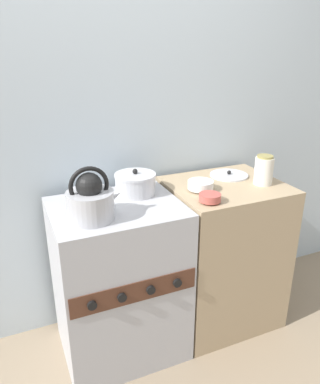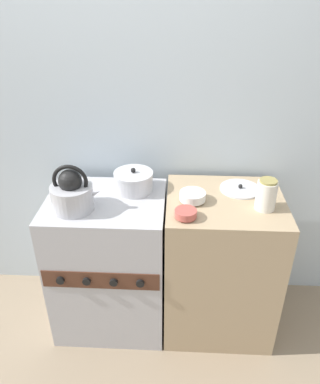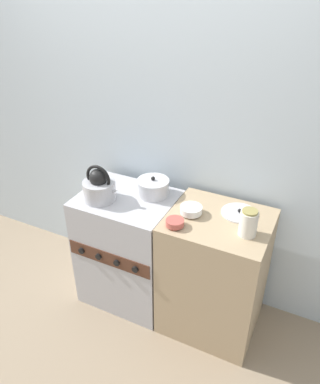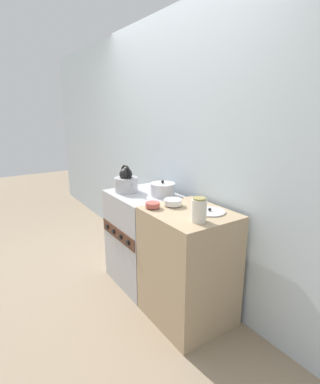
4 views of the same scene
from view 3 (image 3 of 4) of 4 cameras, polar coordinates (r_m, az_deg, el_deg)
ground_plane at (r=2.98m, az=-7.06°, el=-18.08°), size 12.00×12.00×0.00m
wall_back at (r=2.69m, az=-1.53°, el=9.40°), size 7.00×0.06×2.50m
stove at (r=2.83m, az=-4.75°, el=-8.53°), size 0.66×0.55×0.89m
counter at (r=2.63m, az=8.25°, el=-12.21°), size 0.64×0.56×0.90m
kettle at (r=2.52m, az=-9.22°, el=0.72°), size 0.27×0.22×0.26m
cooking_pot at (r=2.56m, az=-1.05°, el=0.72°), size 0.22×0.22×0.14m
enamel_bowl at (r=2.36m, az=4.76°, el=-2.72°), size 0.14×0.14×0.05m
small_ceramic_bowl at (r=2.25m, az=2.28°, el=-4.68°), size 0.11×0.11×0.05m
storage_jar at (r=2.21m, az=13.32°, el=-4.61°), size 0.10×0.10×0.17m
loose_pot_lid at (r=2.42m, az=11.98°, el=-3.11°), size 0.23×0.23×0.03m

